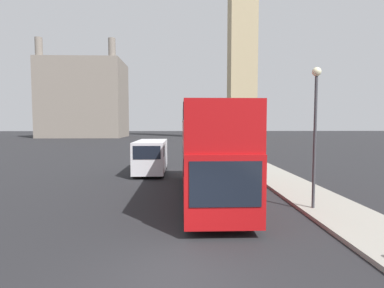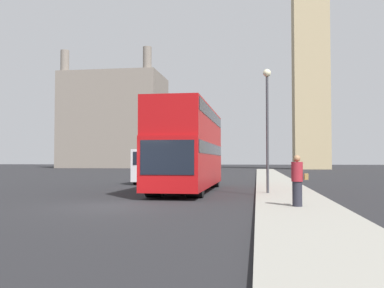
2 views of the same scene
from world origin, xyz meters
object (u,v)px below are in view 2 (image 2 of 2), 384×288
object	(u,v)px
white_van	(156,165)
street_lamp	(267,111)
pedestrian	(297,181)
red_double_decker_bus	(189,145)

from	to	relation	value
white_van	street_lamp	distance (m)	12.68
pedestrian	street_lamp	world-z (taller)	street_lamp
red_double_decker_bus	white_van	world-z (taller)	red_double_decker_bus
red_double_decker_bus	street_lamp	world-z (taller)	street_lamp
street_lamp	white_van	bearing A→B (deg)	127.80
red_double_decker_bus	white_van	distance (m)	8.19
pedestrian	street_lamp	size ratio (longest dim) A/B	0.29
red_double_decker_bus	street_lamp	size ratio (longest dim) A/B	1.93
red_double_decker_bus	pedestrian	distance (m)	9.58
white_van	street_lamp	size ratio (longest dim) A/B	0.97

